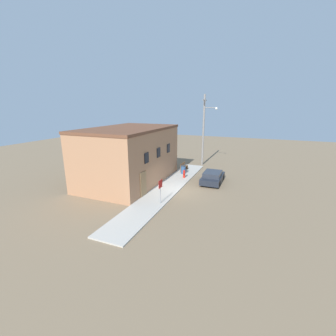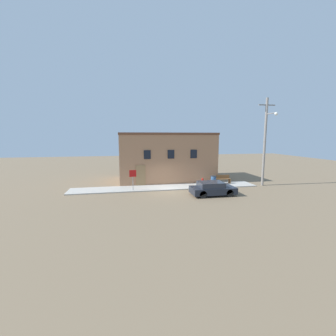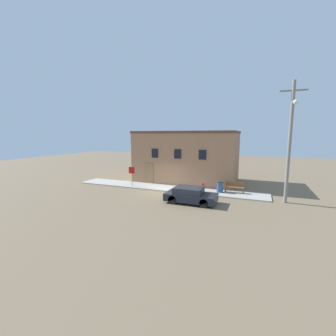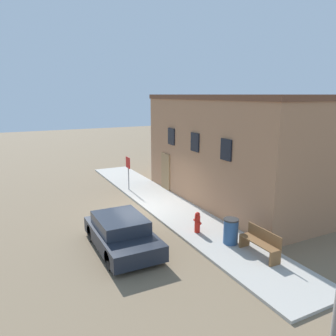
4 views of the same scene
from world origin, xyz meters
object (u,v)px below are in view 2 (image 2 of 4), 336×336
Objects in this scene: stop_sign at (133,176)px; utility_pole at (265,140)px; bench at (223,179)px; trash_bin at (213,180)px; fire_hydrant at (203,182)px; parked_car at (212,189)px.

utility_pole reaches higher than stop_sign.
bench is 1.67× the size of trash_bin.
stop_sign is 8.46m from trash_bin.
fire_hydrant is 0.53× the size of bench.
utility_pole is (13.44, -0.12, 3.35)m from stop_sign.
fire_hydrant is at bearing 85.95° from parked_car.
parked_car is at bearing -125.29° from bench.
parked_car is at bearing -113.83° from trash_bin.
fire_hydrant is at bearing -160.83° from bench.
trash_bin is at bearing 22.32° from fire_hydrant.
trash_bin reaches higher than fire_hydrant.
parked_car is at bearing -158.50° from utility_pole.
stop_sign is 0.50× the size of parked_car.
fire_hydrant is at bearing -157.68° from trash_bin.
fire_hydrant is 0.44× the size of stop_sign.
fire_hydrant is at bearing 175.92° from utility_pole.
trash_bin is (8.37, 0.92, -0.85)m from stop_sign.
parked_car reaches higher than fire_hydrant.
utility_pole is at bearing -19.57° from bench.
trash_bin reaches higher than bench.
trash_bin is at bearing -164.63° from bench.
fire_hydrant is 0.89× the size of trash_bin.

